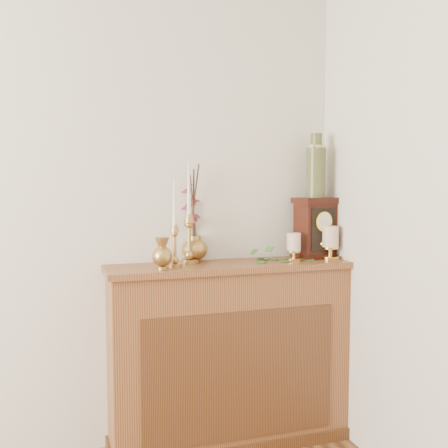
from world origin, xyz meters
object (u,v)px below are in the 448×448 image
object	(u,v)px
candlestick_left	(175,239)
ceramic_vase	(316,169)
bud_vase	(162,254)
ginger_jar	(191,218)
candlestick_center	(189,231)
mantel_clock	(315,228)

from	to	relation	value
candlestick_left	ceramic_vase	distance (m)	0.86
bud_vase	ginger_jar	distance (m)	0.35
candlestick_left	ginger_jar	world-z (taller)	ginger_jar
candlestick_center	ceramic_vase	size ratio (longest dim) A/B	1.49
candlestick_center	mantel_clock	bearing A→B (deg)	-1.11
candlestick_left	candlestick_center	xyz separation A→B (m)	(0.09, 0.08, 0.03)
ginger_jar	candlestick_left	bearing A→B (deg)	-125.86
candlestick_left	ceramic_vase	size ratio (longest dim) A/B	1.23
bud_vase	candlestick_left	bearing A→B (deg)	42.42
bud_vase	ceramic_vase	size ratio (longest dim) A/B	0.45
candlestick_center	ginger_jar	distance (m)	0.12
mantel_clock	candlestick_left	bearing A→B (deg)	175.13
bud_vase	ceramic_vase	bearing A→B (deg)	9.27
ginger_jar	mantel_clock	bearing A→B (deg)	-9.31
candlestick_center	ginger_jar	bearing A→B (deg)	69.12
candlestick_left	ceramic_vase	world-z (taller)	ceramic_vase
ginger_jar	bud_vase	bearing A→B (deg)	-129.53
candlestick_center	mantel_clock	size ratio (longest dim) A/B	1.56
candlestick_left	mantel_clock	distance (m)	0.79
ceramic_vase	bud_vase	bearing A→B (deg)	-170.73
bud_vase	ginger_jar	xyz separation A→B (m)	(0.20, 0.24, 0.15)
ginger_jar	ceramic_vase	distance (m)	0.71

